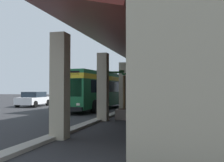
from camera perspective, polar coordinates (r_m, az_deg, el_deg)
ground at (r=18.58m, az=16.80°, el=-7.08°), size 120.00×120.00×0.00m
curb_strip at (r=20.01m, az=1.69°, el=-6.59°), size 32.53×0.50×0.12m
transit_bus at (r=22.97m, az=-3.08°, el=-1.48°), size 11.38×3.49×3.34m
parked_sedan_white at (r=27.79m, az=-16.53°, el=-3.73°), size 4.55×2.30×1.47m
potted_palm at (r=15.37m, az=2.64°, el=-5.66°), size 1.81×1.97×2.83m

